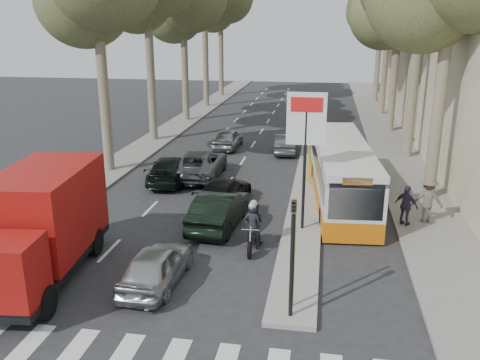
% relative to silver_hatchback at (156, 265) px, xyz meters
% --- Properties ---
extents(ground, '(120.00, 120.00, 0.00)m').
position_rel_silver_hatchback_xyz_m(ground, '(1.14, 0.12, -0.65)').
color(ground, '#28282B').
rests_on(ground, ground).
extents(sidewalk_right, '(3.20, 70.00, 0.12)m').
position_rel_silver_hatchback_xyz_m(sidewalk_right, '(9.74, 25.12, -0.59)').
color(sidewalk_right, gray).
rests_on(sidewalk_right, ground).
extents(median_left, '(2.40, 64.00, 0.12)m').
position_rel_silver_hatchback_xyz_m(median_left, '(-6.86, 28.12, -0.59)').
color(median_left, gray).
rests_on(median_left, ground).
extents(traffic_island, '(1.50, 26.00, 0.16)m').
position_rel_silver_hatchback_xyz_m(traffic_island, '(4.39, 11.12, -0.57)').
color(traffic_island, gray).
rests_on(traffic_island, ground).
extents(building_far, '(11.00, 20.00, 16.00)m').
position_rel_silver_hatchback_xyz_m(building_far, '(16.64, 34.12, 7.35)').
color(building_far, '#B7A88E').
rests_on(building_far, ground).
extents(billboard, '(1.50, 12.10, 5.60)m').
position_rel_silver_hatchback_xyz_m(billboard, '(4.39, 5.11, 3.05)').
color(billboard, yellow).
rests_on(billboard, ground).
extents(traffic_light_island, '(0.16, 0.41, 3.60)m').
position_rel_silver_hatchback_xyz_m(traffic_light_island, '(4.39, -1.38, 1.83)').
color(traffic_light_island, black).
rests_on(traffic_light_island, ground).
extents(tree_r_c, '(7.40, 7.20, 13.32)m').
position_rel_silver_hatchback_xyz_m(tree_r_c, '(10.16, 26.23, 9.04)').
color(tree_r_c, '#6B604C').
rests_on(tree_r_c, ground).
extents(silver_hatchback, '(1.68, 3.88, 1.30)m').
position_rel_silver_hatchback_xyz_m(silver_hatchback, '(0.00, 0.00, 0.00)').
color(silver_hatchback, '#ACB0B5').
rests_on(silver_hatchback, ground).
extents(dark_hatchback, '(1.91, 4.60, 1.48)m').
position_rel_silver_hatchback_xyz_m(dark_hatchback, '(0.98, 5.12, 0.09)').
color(dark_hatchback, black).
rests_on(dark_hatchback, ground).
extents(queue_car_a, '(2.67, 5.42, 1.48)m').
position_rel_silver_hatchback_xyz_m(queue_car_a, '(-1.54, 11.87, 0.09)').
color(queue_car_a, '#52555A').
rests_on(queue_car_a, ground).
extents(queue_car_b, '(2.24, 4.49, 1.25)m').
position_rel_silver_hatchback_xyz_m(queue_car_b, '(0.64, 7.72, -0.03)').
color(queue_car_b, black).
rests_on(queue_car_b, ground).
extents(queue_car_c, '(1.64, 3.92, 1.33)m').
position_rel_silver_hatchback_xyz_m(queue_car_c, '(-1.28, 18.69, 0.01)').
color(queue_car_c, '#919398').
rests_on(queue_car_c, ground).
extents(queue_car_d, '(1.52, 3.83, 1.24)m').
position_rel_silver_hatchback_xyz_m(queue_car_d, '(2.64, 18.08, -0.03)').
color(queue_car_d, '#4E5256').
rests_on(queue_car_d, ground).
extents(queue_car_e, '(2.35, 4.84, 1.36)m').
position_rel_silver_hatchback_xyz_m(queue_car_e, '(-2.86, 10.76, 0.03)').
color(queue_car_e, black).
rests_on(queue_car_e, ground).
extents(red_truck, '(3.13, 6.82, 3.52)m').
position_rel_silver_hatchback_xyz_m(red_truck, '(-3.83, -0.13, 1.21)').
color(red_truck, black).
rests_on(red_truck, ground).
extents(city_bus, '(3.14, 10.70, 2.78)m').
position_rel_silver_hatchback_xyz_m(city_bus, '(5.94, 9.26, 0.81)').
color(city_bus, '#D2670B').
rests_on(city_bus, ground).
extents(motorcycle, '(0.79, 2.18, 1.85)m').
position_rel_silver_hatchback_xyz_m(motorcycle, '(2.63, 3.35, 0.19)').
color(motorcycle, black).
rests_on(motorcycle, ground).
extents(pedestrian_near, '(1.09, 0.98, 1.69)m').
position_rel_silver_hatchback_xyz_m(pedestrian_near, '(8.52, 6.25, 0.31)').
color(pedestrian_near, '#3D2F47').
rests_on(pedestrian_near, sidewalk_right).
extents(pedestrian_far, '(1.28, 0.64, 1.93)m').
position_rel_silver_hatchback_xyz_m(pedestrian_far, '(9.43, 6.78, 0.43)').
color(pedestrian_far, brown).
rests_on(pedestrian_far, sidewalk_right).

